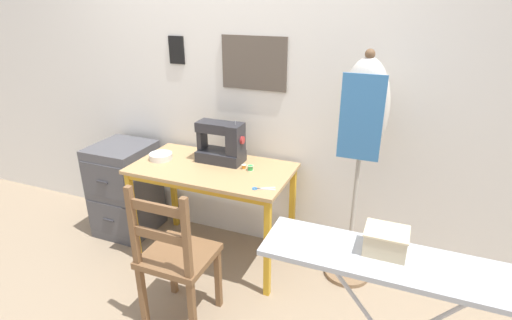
{
  "coord_description": "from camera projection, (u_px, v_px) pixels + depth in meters",
  "views": [
    {
      "loc": [
        1.27,
        -1.99,
        1.88
      ],
      "look_at": [
        0.35,
        0.28,
        0.87
      ],
      "focal_mm": 28.0,
      "sensor_mm": 36.0,
      "label": 1
    }
  ],
  "objects": [
    {
      "name": "ground_plane",
      "position": [
        196.0,
        278.0,
        2.86
      ],
      "size": [
        14.0,
        14.0,
        0.0
      ],
      "primitive_type": "plane",
      "color": "gray"
    },
    {
      "name": "wall_back",
      "position": [
        232.0,
        83.0,
        2.96
      ],
      "size": [
        10.0,
        0.07,
        2.55
      ],
      "color": "silver",
      "rests_on": "ground_plane"
    },
    {
      "name": "sewing_table",
      "position": [
        211.0,
        179.0,
        2.86
      ],
      "size": [
        1.14,
        0.61,
        0.75
      ],
      "color": "tan",
      "rests_on": "ground_plane"
    },
    {
      "name": "sewing_machine",
      "position": [
        223.0,
        144.0,
        2.87
      ],
      "size": [
        0.35,
        0.18,
        0.32
      ],
      "color": "#28282D",
      "rests_on": "sewing_table"
    },
    {
      "name": "fabric_bowl",
      "position": [
        161.0,
        156.0,
        2.96
      ],
      "size": [
        0.17,
        0.17,
        0.05
      ],
      "color": "silver",
      "rests_on": "sewing_table"
    },
    {
      "name": "scissors",
      "position": [
        260.0,
        189.0,
        2.52
      ],
      "size": [
        0.15,
        0.09,
        0.01
      ],
      "color": "silver",
      "rests_on": "sewing_table"
    },
    {
      "name": "thread_spool_near_machine",
      "position": [
        244.0,
        167.0,
        2.8
      ],
      "size": [
        0.04,
        0.04,
        0.03
      ],
      "color": "orange",
      "rests_on": "sewing_table"
    },
    {
      "name": "thread_spool_mid_table",
      "position": [
        250.0,
        168.0,
        2.78
      ],
      "size": [
        0.04,
        0.04,
        0.04
      ],
      "color": "green",
      "rests_on": "sewing_table"
    },
    {
      "name": "wooden_chair",
      "position": [
        176.0,
        258.0,
        2.34
      ],
      "size": [
        0.4,
        0.38,
        0.95
      ],
      "color": "brown",
      "rests_on": "ground_plane"
    },
    {
      "name": "filing_cabinet",
      "position": [
        125.0,
        189.0,
        3.33
      ],
      "size": [
        0.44,
        0.48,
        0.77
      ],
      "color": "#4C4C51",
      "rests_on": "ground_plane"
    },
    {
      "name": "dress_form",
      "position": [
        363.0,
        124.0,
        2.47
      ],
      "size": [
        0.32,
        0.32,
        1.6
      ],
      "color": "#846647",
      "rests_on": "ground_plane"
    },
    {
      "name": "ironing_board",
      "position": [
        400.0,
        272.0,
        1.65
      ],
      "size": [
        1.16,
        0.3,
        0.88
      ],
      "color": "#ADB2B7",
      "rests_on": "ground_plane"
    },
    {
      "name": "storage_box",
      "position": [
        386.0,
        241.0,
        1.67
      ],
      "size": [
        0.18,
        0.15,
        0.1
      ],
      "color": "beige",
      "rests_on": "ironing_board"
    }
  ]
}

